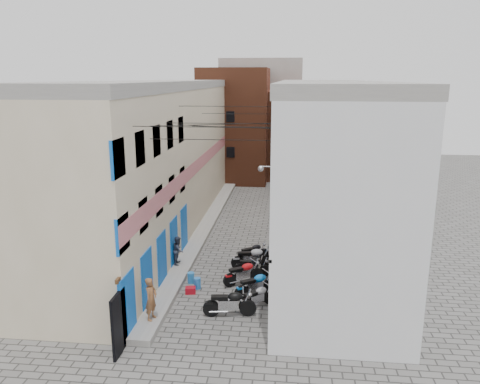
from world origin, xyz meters
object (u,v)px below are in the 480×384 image
(red_crate, at_px, (190,290))
(motorcycle_d, at_px, (243,272))
(water_jug_near, at_px, (197,283))
(person_a, at_px, (151,299))
(motorcycle_c, at_px, (256,284))
(water_jug_far, at_px, (191,278))
(motorcycle_e, at_px, (252,265))
(motorcycle_a, at_px, (229,302))
(motorcycle_b, at_px, (257,296))
(motorcycle_f, at_px, (252,257))
(motorcycle_g, at_px, (253,252))
(person_b, at_px, (178,250))

(red_crate, bearing_deg, motorcycle_d, 29.16)
(water_jug_near, bearing_deg, person_a, -108.02)
(motorcycle_c, xyz_separation_m, water_jug_far, (-3.06, 1.02, -0.34))
(motorcycle_e, bearing_deg, motorcycle_a, -5.77)
(water_jug_near, bearing_deg, motorcycle_d, 19.68)
(motorcycle_d, distance_m, motorcycle_e, 1.04)
(water_jug_near, bearing_deg, red_crate, -111.54)
(motorcycle_b, bearing_deg, motorcycle_e, 149.31)
(motorcycle_b, distance_m, motorcycle_f, 4.04)
(motorcycle_c, relative_size, water_jug_near, 4.09)
(motorcycle_c, relative_size, motorcycle_g, 1.10)
(motorcycle_c, xyz_separation_m, motorcycle_f, (-0.41, 3.01, 0.03))
(motorcycle_b, xyz_separation_m, motorcycle_e, (-0.47, 3.16, -0.00))
(motorcycle_e, height_order, motorcycle_f, motorcycle_f)
(motorcycle_e, bearing_deg, motorcycle_b, 10.74)
(motorcycle_d, xyz_separation_m, water_jug_far, (-2.39, -0.17, -0.33))
(person_a, bearing_deg, person_b, 15.95)
(water_jug_far, bearing_deg, motorcycle_e, 22.81)
(person_a, xyz_separation_m, person_b, (-0.27, 5.46, -0.13))
(water_jug_near, bearing_deg, person_b, 122.47)
(motorcycle_f, distance_m, motorcycle_g, 0.91)
(motorcycle_c, distance_m, motorcycle_d, 1.36)
(motorcycle_f, bearing_deg, motorcycle_a, -19.70)
(person_a, height_order, red_crate, person_a)
(motorcycle_e, relative_size, water_jug_far, 3.51)
(motorcycle_b, height_order, motorcycle_g, motorcycle_g)
(motorcycle_d, xyz_separation_m, motorcycle_f, (0.26, 1.82, 0.03))
(water_jug_near, bearing_deg, motorcycle_a, -52.75)
(red_crate, bearing_deg, water_jug_near, 68.46)
(person_a, bearing_deg, motorcycle_b, -51.36)
(motorcycle_g, relative_size, water_jug_near, 3.72)
(water_jug_near, bearing_deg, motorcycle_b, -27.72)
(person_b, height_order, water_jug_far, person_b)
(motorcycle_c, relative_size, red_crate, 4.56)
(motorcycle_c, bearing_deg, motorcycle_a, -60.54)
(motorcycle_e, bearing_deg, motorcycle_f, -172.27)
(motorcycle_g, height_order, water_jug_far, motorcycle_g)
(person_a, height_order, water_jug_far, person_a)
(water_jug_near, distance_m, water_jug_far, 0.67)
(motorcycle_d, relative_size, red_crate, 4.53)
(motorcycle_g, relative_size, person_b, 1.31)
(motorcycle_a, distance_m, water_jug_far, 3.60)
(motorcycle_b, height_order, motorcycle_c, motorcycle_c)
(person_b, bearing_deg, water_jug_far, -151.83)
(person_b, bearing_deg, motorcycle_d, -115.74)
(motorcycle_c, bearing_deg, motorcycle_b, -26.31)
(motorcycle_d, relative_size, motorcycle_f, 0.95)
(motorcycle_f, bearing_deg, water_jug_far, -67.06)
(motorcycle_c, xyz_separation_m, red_crate, (-2.86, -0.03, -0.45))
(motorcycle_e, relative_size, motorcycle_f, 0.83)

